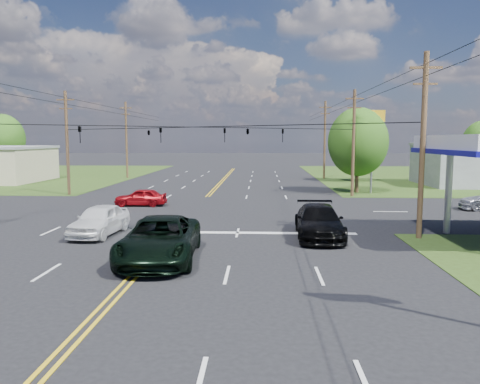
{
  "coord_description": "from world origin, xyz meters",
  "views": [
    {
      "loc": [
        4.78,
        -21.29,
        5.15
      ],
      "look_at": [
        3.55,
        6.0,
        2.05
      ],
      "focal_mm": 35.0,
      "sensor_mm": 36.0,
      "label": 1
    }
  ],
  "objects_px": {
    "pole_se": "(423,144)",
    "suv_black": "(319,222)",
    "pole_ne": "(353,142)",
    "pole_right_far": "(325,139)",
    "tree_far_l": "(3,139)",
    "tree_right_a": "(358,142)",
    "pickup_white": "(99,220)",
    "pickup_dkgreen": "(160,239)",
    "pole_nw": "(67,142)",
    "pole_left_far": "(126,139)",
    "tree_right_b": "(358,147)"
  },
  "relations": [
    {
      "from": "pole_se",
      "to": "tree_right_a",
      "type": "distance_m",
      "value": 21.02
    },
    {
      "from": "pole_nw",
      "to": "pole_ne",
      "type": "relative_size",
      "value": 1.0
    },
    {
      "from": "pole_ne",
      "to": "pole_right_far",
      "type": "distance_m",
      "value": 19.0
    },
    {
      "from": "pickup_white",
      "to": "tree_right_a",
      "type": "bearing_deg",
      "value": 54.32
    },
    {
      "from": "tree_right_b",
      "to": "pickup_dkgreen",
      "type": "bearing_deg",
      "value": -112.85
    },
    {
      "from": "tree_right_a",
      "to": "suv_black",
      "type": "bearing_deg",
      "value": -106.43
    },
    {
      "from": "tree_right_a",
      "to": "pole_left_far",
      "type": "bearing_deg",
      "value": 149.35
    },
    {
      "from": "pole_ne",
      "to": "pickup_white",
      "type": "xyz_separation_m",
      "value": [
        -16.9,
        -17.85,
        -4.09
      ]
    },
    {
      "from": "tree_right_b",
      "to": "tree_far_l",
      "type": "relative_size",
      "value": 0.81
    },
    {
      "from": "pickup_dkgreen",
      "to": "pole_right_far",
      "type": "bearing_deg",
      "value": 70.43
    },
    {
      "from": "tree_far_l",
      "to": "tree_right_a",
      "type": "bearing_deg",
      "value": -23.5
    },
    {
      "from": "pole_se",
      "to": "tree_right_a",
      "type": "bearing_deg",
      "value": 87.27
    },
    {
      "from": "pole_left_far",
      "to": "tree_far_l",
      "type": "bearing_deg",
      "value": 168.11
    },
    {
      "from": "tree_far_l",
      "to": "pole_nw",
      "type": "bearing_deg",
      "value": -50.44
    },
    {
      "from": "pickup_white",
      "to": "tree_right_b",
      "type": "bearing_deg",
      "value": 63.13
    },
    {
      "from": "pole_ne",
      "to": "pole_right_far",
      "type": "height_order",
      "value": "pole_right_far"
    },
    {
      "from": "pole_ne",
      "to": "pickup_white",
      "type": "relative_size",
      "value": 1.97
    },
    {
      "from": "tree_right_b",
      "to": "pickup_dkgreen",
      "type": "distance_m",
      "value": 41.34
    },
    {
      "from": "tree_right_b",
      "to": "tree_right_a",
      "type": "bearing_deg",
      "value": -101.77
    },
    {
      "from": "pole_nw",
      "to": "tree_right_a",
      "type": "bearing_deg",
      "value": 6.34
    },
    {
      "from": "pole_se",
      "to": "tree_far_l",
      "type": "xyz_separation_m",
      "value": [
        -45.0,
        41.0,
        0.28
      ]
    },
    {
      "from": "tree_far_l",
      "to": "suv_black",
      "type": "relative_size",
      "value": 1.5
    },
    {
      "from": "pole_nw",
      "to": "suv_black",
      "type": "bearing_deg",
      "value": -40.72
    },
    {
      "from": "pole_ne",
      "to": "tree_right_a",
      "type": "xyz_separation_m",
      "value": [
        1.0,
        3.0,
        -0.05
      ]
    },
    {
      "from": "pole_se",
      "to": "suv_black",
      "type": "height_order",
      "value": "pole_se"
    },
    {
      "from": "pole_ne",
      "to": "pole_right_far",
      "type": "relative_size",
      "value": 0.95
    },
    {
      "from": "pole_left_far",
      "to": "pickup_dkgreen",
      "type": "height_order",
      "value": "pole_left_far"
    },
    {
      "from": "tree_right_b",
      "to": "pickup_white",
      "type": "distance_m",
      "value": 38.81
    },
    {
      "from": "pickup_dkgreen",
      "to": "suv_black",
      "type": "height_order",
      "value": "pickup_dkgreen"
    },
    {
      "from": "pole_se",
      "to": "pickup_dkgreen",
      "type": "bearing_deg",
      "value": -158.3
    },
    {
      "from": "pole_nw",
      "to": "tree_far_l",
      "type": "xyz_separation_m",
      "value": [
        -19.0,
        23.0,
        0.28
      ]
    },
    {
      "from": "tree_right_b",
      "to": "tree_far_l",
      "type": "bearing_deg",
      "value": 170.63
    },
    {
      "from": "pole_ne",
      "to": "pickup_dkgreen",
      "type": "relative_size",
      "value": 1.44
    },
    {
      "from": "tree_right_a",
      "to": "pickup_white",
      "type": "distance_m",
      "value": 27.77
    },
    {
      "from": "tree_right_a",
      "to": "pickup_dkgreen",
      "type": "bearing_deg",
      "value": -117.46
    },
    {
      "from": "tree_right_a",
      "to": "tree_right_b",
      "type": "height_order",
      "value": "tree_right_a"
    },
    {
      "from": "pole_ne",
      "to": "pole_right_far",
      "type": "xyz_separation_m",
      "value": [
        0.0,
        19.0,
        0.25
      ]
    },
    {
      "from": "pole_nw",
      "to": "suv_black",
      "type": "distance_m",
      "value": 27.78
    },
    {
      "from": "pole_right_far",
      "to": "pickup_white",
      "type": "bearing_deg",
      "value": -114.64
    },
    {
      "from": "tree_far_l",
      "to": "suv_black",
      "type": "bearing_deg",
      "value": -45.78
    },
    {
      "from": "pickup_white",
      "to": "pickup_dkgreen",
      "type": "bearing_deg",
      "value": -44.41
    },
    {
      "from": "pole_se",
      "to": "tree_right_b",
      "type": "height_order",
      "value": "pole_se"
    },
    {
      "from": "pole_se",
      "to": "pole_nw",
      "type": "xyz_separation_m",
      "value": [
        -26.0,
        18.0,
        0.0
      ]
    },
    {
      "from": "pole_ne",
      "to": "pickup_white",
      "type": "height_order",
      "value": "pole_ne"
    },
    {
      "from": "tree_right_a",
      "to": "tree_right_b",
      "type": "bearing_deg",
      "value": 78.23
    },
    {
      "from": "pole_se",
      "to": "pole_nw",
      "type": "height_order",
      "value": "same"
    },
    {
      "from": "pole_ne",
      "to": "pole_nw",
      "type": "bearing_deg",
      "value": 180.0
    },
    {
      "from": "tree_right_a",
      "to": "pickup_dkgreen",
      "type": "relative_size",
      "value": 1.24
    },
    {
      "from": "pole_nw",
      "to": "pickup_white",
      "type": "bearing_deg",
      "value": -62.98
    },
    {
      "from": "pole_left_far",
      "to": "suv_black",
      "type": "xyz_separation_m",
      "value": [
        20.83,
        -36.93,
        -4.33
      ]
    }
  ]
}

